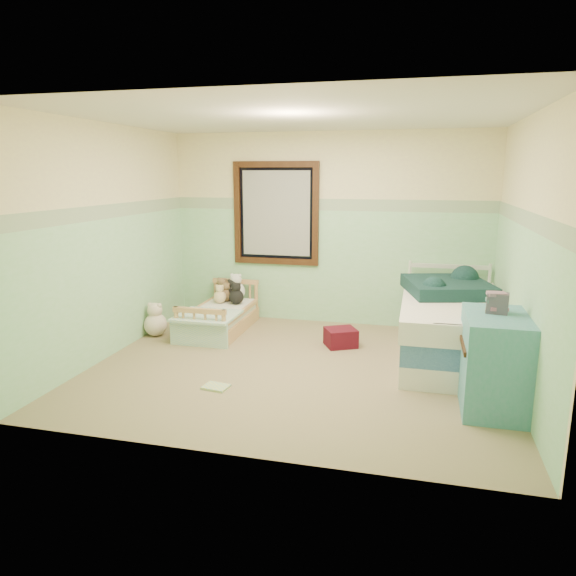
% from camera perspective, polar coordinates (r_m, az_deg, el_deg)
% --- Properties ---
extents(floor, '(4.20, 3.60, 0.02)m').
position_cam_1_polar(floor, '(5.52, 0.96, -8.73)').
color(floor, '#857451').
rests_on(floor, ground).
extents(ceiling, '(4.20, 3.60, 0.02)m').
position_cam_1_polar(ceiling, '(5.18, 1.07, 18.28)').
color(ceiling, beige).
rests_on(ceiling, wall_back).
extents(wall_back, '(4.20, 0.04, 2.50)m').
position_cam_1_polar(wall_back, '(6.95, 4.37, 6.33)').
color(wall_back, beige).
rests_on(wall_back, floor).
extents(wall_front, '(4.20, 0.04, 2.50)m').
position_cam_1_polar(wall_front, '(3.50, -5.63, 0.31)').
color(wall_front, beige).
rests_on(wall_front, floor).
extents(wall_left, '(0.04, 3.60, 2.50)m').
position_cam_1_polar(wall_left, '(6.03, -18.91, 4.78)').
color(wall_left, beige).
rests_on(wall_left, floor).
extents(wall_right, '(0.04, 3.60, 2.50)m').
position_cam_1_polar(wall_right, '(5.16, 24.42, 3.16)').
color(wall_right, beige).
rests_on(wall_right, floor).
extents(wainscot_mint, '(4.20, 0.01, 1.50)m').
position_cam_1_polar(wainscot_mint, '(7.01, 4.29, 2.25)').
color(wainscot_mint, '#88CC89').
rests_on(wainscot_mint, floor).
extents(border_strip, '(4.20, 0.01, 0.15)m').
position_cam_1_polar(border_strip, '(6.91, 4.40, 9.00)').
color(border_strip, '#558454').
rests_on(border_strip, wall_back).
extents(window_frame, '(1.16, 0.06, 1.36)m').
position_cam_1_polar(window_frame, '(7.05, -1.33, 8.08)').
color(window_frame, black).
rests_on(window_frame, wall_back).
extents(window_blinds, '(0.92, 0.01, 1.12)m').
position_cam_1_polar(window_blinds, '(7.06, -1.31, 8.09)').
color(window_blinds, '#B2B2AA').
rests_on(window_blinds, window_frame).
extents(toddler_bed_frame, '(0.65, 1.31, 0.17)m').
position_cam_1_polar(toddler_bed_frame, '(6.80, -7.41, -3.90)').
color(toddler_bed_frame, tan).
rests_on(toddler_bed_frame, floor).
extents(toddler_mattress, '(0.60, 1.25, 0.12)m').
position_cam_1_polar(toddler_mattress, '(6.76, -7.44, -2.73)').
color(toddler_mattress, silver).
rests_on(toddler_mattress, toddler_bed_frame).
extents(patchwork_quilt, '(0.71, 0.65, 0.03)m').
position_cam_1_polar(patchwork_quilt, '(6.38, -8.78, -2.99)').
color(patchwork_quilt, '#68AADA').
rests_on(patchwork_quilt, toddler_mattress).
extents(plush_bed_brown, '(0.20, 0.20, 0.20)m').
position_cam_1_polar(plush_bed_brown, '(7.23, -7.15, -0.42)').
color(plush_bed_brown, brown).
rests_on(plush_bed_brown, toddler_mattress).
extents(plush_bed_white, '(0.25, 0.25, 0.25)m').
position_cam_1_polar(plush_bed_white, '(7.15, -5.66, -0.34)').
color(plush_bed_white, silver).
rests_on(plush_bed_white, toddler_mattress).
extents(plush_bed_tan, '(0.17, 0.17, 0.17)m').
position_cam_1_polar(plush_bed_tan, '(7.01, -7.41, -0.96)').
color(plush_bed_tan, beige).
rests_on(plush_bed_tan, toddler_mattress).
extents(plush_bed_dark, '(0.20, 0.20, 0.20)m').
position_cam_1_polar(plush_bed_dark, '(6.93, -5.64, -0.96)').
color(plush_bed_dark, black).
rests_on(plush_bed_dark, toddler_mattress).
extents(plush_floor_cream, '(0.28, 0.28, 0.28)m').
position_cam_1_polar(plush_floor_cream, '(6.72, -14.18, -3.86)').
color(plush_floor_cream, beige).
rests_on(plush_floor_cream, floor).
extents(plush_floor_tan, '(0.23, 0.23, 0.23)m').
position_cam_1_polar(plush_floor_tan, '(6.79, -11.33, -3.81)').
color(plush_floor_tan, beige).
rests_on(plush_floor_tan, floor).
extents(twin_bed_frame, '(1.01, 2.02, 0.22)m').
position_cam_1_polar(twin_bed_frame, '(6.01, 17.14, -6.29)').
color(twin_bed_frame, silver).
rests_on(twin_bed_frame, floor).
extents(twin_boxspring, '(1.01, 2.02, 0.22)m').
position_cam_1_polar(twin_boxspring, '(5.95, 17.27, -4.28)').
color(twin_boxspring, '#294F85').
rests_on(twin_boxspring, twin_bed_frame).
extents(twin_mattress, '(1.05, 2.06, 0.22)m').
position_cam_1_polar(twin_mattress, '(5.89, 17.41, -2.23)').
color(twin_mattress, white).
rests_on(twin_mattress, twin_boxspring).
extents(teal_blanket, '(1.06, 1.10, 0.14)m').
position_cam_1_polar(teal_blanket, '(6.14, 16.90, 0.11)').
color(teal_blanket, black).
rests_on(teal_blanket, twin_mattress).
extents(dresser, '(0.51, 0.82, 0.82)m').
position_cam_1_polar(dresser, '(4.83, 21.44, -7.47)').
color(dresser, teal).
rests_on(dresser, floor).
extents(book_stack, '(0.19, 0.16, 0.17)m').
position_cam_1_polar(book_stack, '(4.76, 21.80, -1.53)').
color(book_stack, '#4A2C2C').
rests_on(book_stack, dresser).
extents(red_pillow, '(0.44, 0.42, 0.21)m').
position_cam_1_polar(red_pillow, '(6.17, 5.74, -5.36)').
color(red_pillow, maroon).
rests_on(red_pillow, floor).
extents(floor_book, '(0.26, 0.21, 0.02)m').
position_cam_1_polar(floor_book, '(5.07, -7.82, -10.59)').
color(floor_book, yellow).
rests_on(floor_book, floor).
extents(extra_plush_0, '(0.17, 0.17, 0.17)m').
position_cam_1_polar(extra_plush_0, '(7.11, -6.72, -0.74)').
color(extra_plush_0, brown).
rests_on(extra_plush_0, toddler_mattress).
extents(extra_plush_1, '(0.20, 0.20, 0.20)m').
position_cam_1_polar(extra_plush_1, '(7.13, -6.05, -0.59)').
color(extra_plush_1, black).
rests_on(extra_plush_1, toddler_mattress).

